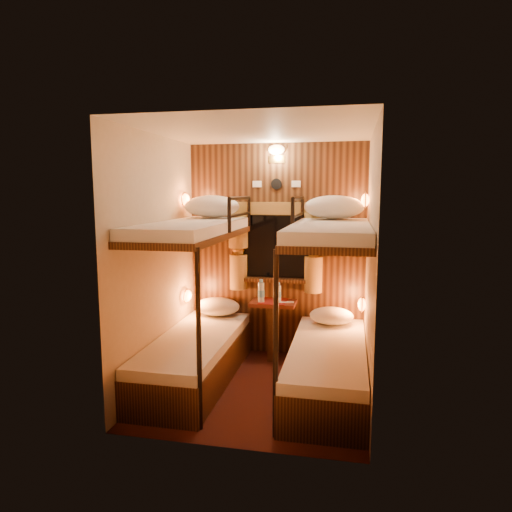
% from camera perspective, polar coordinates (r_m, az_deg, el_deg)
% --- Properties ---
extents(floor, '(2.10, 2.10, 0.00)m').
position_cam_1_polar(floor, '(4.54, 0.28, -16.20)').
color(floor, '#34160E').
rests_on(floor, ground).
extents(ceiling, '(2.10, 2.10, 0.00)m').
position_cam_1_polar(ceiling, '(4.18, 0.30, 15.42)').
color(ceiling, silver).
rests_on(ceiling, wall_back).
extents(wall_back, '(2.40, 0.00, 2.40)m').
position_cam_1_polar(wall_back, '(5.22, 2.58, 0.71)').
color(wall_back, '#C6B293').
rests_on(wall_back, floor).
extents(wall_front, '(2.40, 0.00, 2.40)m').
position_cam_1_polar(wall_front, '(3.19, -3.47, -3.97)').
color(wall_front, '#C6B293').
rests_on(wall_front, floor).
extents(wall_left, '(0.00, 2.40, 2.40)m').
position_cam_1_polar(wall_left, '(4.50, -12.30, -0.64)').
color(wall_left, '#C6B293').
rests_on(wall_left, floor).
extents(wall_right, '(0.00, 2.40, 2.40)m').
position_cam_1_polar(wall_right, '(4.12, 14.07, -1.48)').
color(wall_right, '#C6B293').
rests_on(wall_right, floor).
extents(back_panel, '(2.00, 0.03, 2.40)m').
position_cam_1_polar(back_panel, '(5.20, 2.55, 0.69)').
color(back_panel, black).
rests_on(back_panel, floor).
extents(bunk_left, '(0.72, 1.90, 1.82)m').
position_cam_1_polar(bunk_left, '(4.57, -7.62, -8.63)').
color(bunk_left, black).
rests_on(bunk_left, floor).
extents(bunk_right, '(0.72, 1.90, 1.82)m').
position_cam_1_polar(bunk_right, '(4.33, 9.02, -9.60)').
color(bunk_right, black).
rests_on(bunk_right, floor).
extents(window, '(1.00, 0.12, 0.79)m').
position_cam_1_polar(window, '(5.17, 2.50, 0.44)').
color(window, black).
rests_on(window, back_panel).
extents(curtains, '(1.10, 0.22, 1.00)m').
position_cam_1_polar(curtains, '(5.13, 2.44, 1.31)').
color(curtains, olive).
rests_on(curtains, back_panel).
extents(back_fixtures, '(0.54, 0.09, 0.48)m').
position_cam_1_polar(back_fixtures, '(5.14, 2.56, 12.28)').
color(back_fixtures, black).
rests_on(back_fixtures, back_panel).
extents(reading_lamps, '(2.00, 0.20, 1.25)m').
position_cam_1_polar(reading_lamps, '(4.87, 1.92, 0.67)').
color(reading_lamps, orange).
rests_on(reading_lamps, wall_left).
extents(table, '(0.50, 0.34, 0.66)m').
position_cam_1_polar(table, '(5.18, 2.17, -8.21)').
color(table, '#572114').
rests_on(table, floor).
extents(bottle_left, '(0.07, 0.07, 0.26)m').
position_cam_1_polar(bottle_left, '(5.05, 0.65, -4.56)').
color(bottle_left, '#99BFE5').
rests_on(bottle_left, table).
extents(bottle_right, '(0.06, 0.06, 0.21)m').
position_cam_1_polar(bottle_right, '(5.10, 2.83, -4.68)').
color(bottle_right, '#99BFE5').
rests_on(bottle_right, table).
extents(sachet_a, '(0.09, 0.07, 0.01)m').
position_cam_1_polar(sachet_a, '(5.09, 4.29, -5.76)').
color(sachet_a, silver).
rests_on(sachet_a, table).
extents(sachet_b, '(0.09, 0.07, 0.01)m').
position_cam_1_polar(sachet_b, '(5.07, 3.37, -5.81)').
color(sachet_b, silver).
rests_on(sachet_b, table).
extents(pillow_lower_left, '(0.52, 0.37, 0.20)m').
position_cam_1_polar(pillow_lower_left, '(5.29, -4.83, -6.30)').
color(pillow_lower_left, white).
rests_on(pillow_lower_left, bunk_left).
extents(pillow_lower_right, '(0.47, 0.33, 0.18)m').
position_cam_1_polar(pillow_lower_right, '(4.98, 9.42, -7.39)').
color(pillow_lower_right, white).
rests_on(pillow_lower_right, bunk_right).
extents(pillow_upper_left, '(0.61, 0.43, 0.24)m').
position_cam_1_polar(pillow_upper_left, '(4.96, -5.55, 6.19)').
color(pillow_upper_left, white).
rests_on(pillow_upper_left, bunk_left).
extents(pillow_upper_right, '(0.61, 0.44, 0.24)m').
position_cam_1_polar(pillow_upper_right, '(4.75, 9.71, 6.04)').
color(pillow_upper_right, white).
rests_on(pillow_upper_right, bunk_right).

